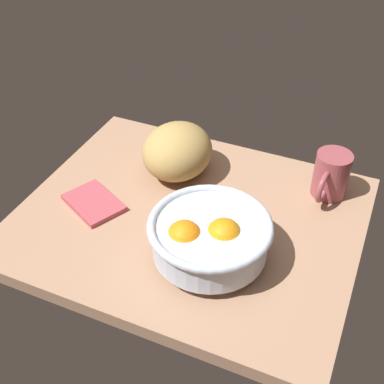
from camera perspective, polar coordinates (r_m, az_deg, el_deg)
ground_plane at (r=105.91cm, az=-0.30°, el=-3.26°), size 68.00×55.81×3.00cm
fruit_bowl at (r=92.72cm, az=1.91°, el=-4.95°), size 22.60×22.60×9.66cm
bread_loaf at (r=112.77cm, az=-1.64°, el=4.55°), size 16.15×17.88×11.76cm
napkin_folded at (r=109.10cm, az=-10.86°, el=-1.19°), size 14.85×13.17×1.06cm
mug at (r=110.93cm, az=15.11°, el=1.77°), size 7.42×12.02×9.97cm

